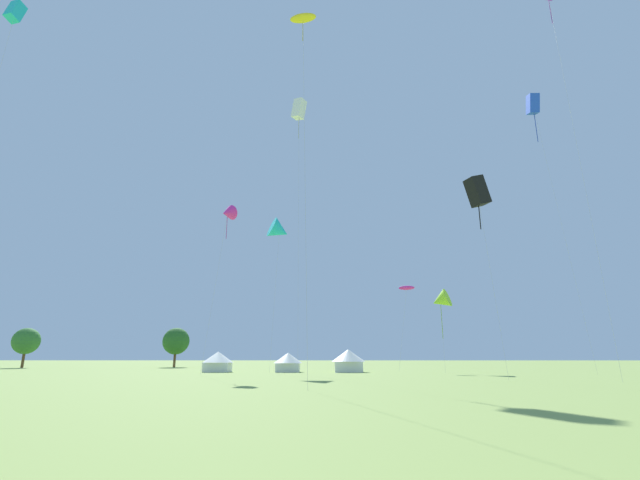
# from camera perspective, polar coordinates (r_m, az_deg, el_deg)

# --- Properties ---
(kite_cyan_delta) EXTENTS (4.06, 3.83, 19.97)m
(kite_cyan_delta) POSITION_cam_1_polar(r_m,az_deg,el_deg) (59.24, -5.27, 1.22)
(kite_cyan_delta) COLOR #1EB7CC
(kite_cyan_delta) RESTS_ON ground
(kite_purple_diamond) EXTENTS (2.22, 2.60, 39.01)m
(kite_purple_diamond) POSITION_cam_1_polar(r_m,az_deg,el_deg) (56.34, 27.58, 25.45)
(kite_purple_diamond) COLOR purple
(kite_purple_diamond) RESTS_ON ground
(kite_yellow_parafoil) EXTENTS (2.15, 1.31, 27.39)m
(kite_yellow_parafoil) POSITION_cam_1_polar(r_m,az_deg,el_deg) (37.65, -2.21, 26.61)
(kite_yellow_parafoil) COLOR yellow
(kite_yellow_parafoil) RESTS_ON ground
(kite_magenta_parafoil) EXTENTS (2.74, 1.33, 11.24)m
(kite_magenta_parafoil) POSITION_cam_1_polar(r_m,az_deg,el_deg) (60.93, 11.14, -6.11)
(kite_magenta_parafoil) COLOR #E02DA3
(kite_magenta_parafoil) RESTS_ON ground
(kite_white_box) EXTENTS (2.25, 2.12, 36.29)m
(kite_white_box) POSITION_cam_1_polar(r_m,az_deg,el_deg) (63.26, -2.74, 16.53)
(kite_white_box) COLOR white
(kite_white_box) RESTS_ON ground
(kite_lime_delta) EXTENTS (3.46, 3.34, 10.20)m
(kite_lime_delta) POSITION_cam_1_polar(r_m,az_deg,el_deg) (58.19, 15.32, -7.55)
(kite_lime_delta) COLOR #99DB2D
(kite_lime_delta) RESTS_ON ground
(kite_blue_box) EXTENTS (2.78, 2.50, 35.41)m
(kite_blue_box) POSITION_cam_1_polar(r_m,az_deg,el_deg) (66.72, 25.84, 15.51)
(kite_blue_box) COLOR blue
(kite_blue_box) RESTS_ON ground
(kite_cyan_box) EXTENTS (1.40, 3.31, 35.18)m
(kite_cyan_box) POSITION_cam_1_polar(r_m,az_deg,el_deg) (56.00, -34.73, 23.06)
(kite_cyan_box) COLOR #1EB7CC
(kite_cyan_box) RESTS_ON ground
(kite_magenta_delta) EXTENTS (3.03, 2.64, 19.54)m
(kite_magenta_delta) POSITION_cam_1_polar(r_m,az_deg,el_deg) (53.66, -11.88, 3.44)
(kite_magenta_delta) COLOR #E02DA3
(kite_magenta_delta) RESTS_ON ground
(kite_black_box) EXTENTS (2.50, 3.03, 18.95)m
(kite_black_box) POSITION_cam_1_polar(r_m,az_deg,el_deg) (45.51, 19.68, 5.93)
(kite_black_box) COLOR black
(kite_black_box) RESTS_ON ground
(festival_tent_left) EXTENTS (3.85, 3.85, 2.50)m
(festival_tent_left) POSITION_cam_1_polar(r_m,az_deg,el_deg) (59.17, -13.08, -14.97)
(festival_tent_left) COLOR white
(festival_tent_left) RESTS_ON ground
(festival_tent_right) EXTENTS (3.63, 3.63, 2.36)m
(festival_tent_right) POSITION_cam_1_polar(r_m,az_deg,el_deg) (57.77, -4.17, -15.39)
(festival_tent_right) COLOR white
(festival_tent_right) RESTS_ON ground
(festival_tent_center) EXTENTS (4.26, 4.26, 2.77)m
(festival_tent_center) POSITION_cam_1_polar(r_m,az_deg,el_deg) (57.63, 3.68, -15.17)
(festival_tent_center) COLOR white
(festival_tent_center) RESTS_ON ground
(tree_distant_left) EXTENTS (4.74, 4.74, 6.93)m
(tree_distant_left) POSITION_cam_1_polar(r_m,az_deg,el_deg) (86.26, -18.13, -12.35)
(tree_distant_left) COLOR brown
(tree_distant_left) RESTS_ON ground
(tree_distant_right) EXTENTS (4.41, 4.41, 6.65)m
(tree_distant_right) POSITION_cam_1_polar(r_m,az_deg,el_deg) (92.81, -33.76, -10.83)
(tree_distant_right) COLOR brown
(tree_distant_right) RESTS_ON ground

